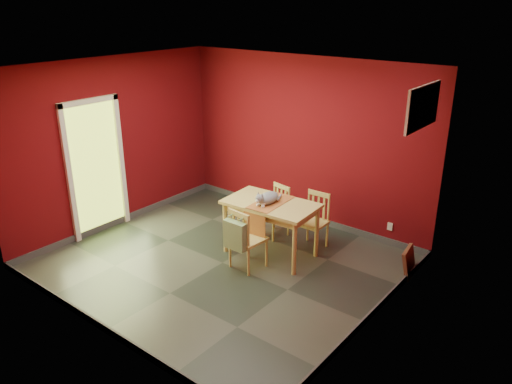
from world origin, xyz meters
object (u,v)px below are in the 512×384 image
Objects in this scene: chair_near at (246,238)px; cat at (268,196)px; chair_far_right at (313,220)px; tote_bag at (235,235)px; dining_table at (271,209)px; chair_far_left at (276,210)px; picture_frame at (409,262)px.

cat is (0.01, 0.48, 0.47)m from chair_near.
tote_bag is at bearing -106.78° from chair_far_right.
chair_far_right is 0.87m from cat.
dining_table is 1.51× the size of chair_near.
dining_table is at bearing -60.19° from chair_far_left.
chair_near reaches higher than tote_bag.
chair_far_left is 0.91× the size of chair_near.
chair_near is 0.67m from cat.
chair_far_left is at bearing -179.78° from chair_far_right.
dining_table reaches higher than picture_frame.
chair_far_left is (-0.33, 0.57, -0.30)m from dining_table.
tote_bag is at bearing -93.21° from chair_near.
chair_far_right is (0.37, 0.57, -0.28)m from dining_table.
dining_table is 0.22m from cat.
dining_table is 2.01m from picture_frame.
chair_far_left is 1.36m from tote_bag.
chair_far_right reaches higher than picture_frame.
chair_near is (-0.39, -1.10, 0.02)m from chair_far_right.
cat is at bearing 88.32° from tote_bag.
chair_near is 0.25m from tote_bag.
tote_bag is (-0.01, -0.22, 0.12)m from chair_near.
chair_near is at bearing -81.36° from cat.
chair_far_right reaches higher than dining_table.
picture_frame is at bearing 3.64° from chair_far_right.
cat is (0.02, 0.70, 0.35)m from tote_bag.
chair_near is at bearing 86.79° from tote_bag.
chair_near is 1.98× the size of cat.
tote_bag is at bearing -92.49° from dining_table.
dining_table is at bearing 85.07° from cat.
dining_table reaches higher than chair_far_left.
chair_near is at bearing -147.02° from picture_frame.
chair_far_right is (0.69, 0.00, 0.02)m from chair_far_left.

